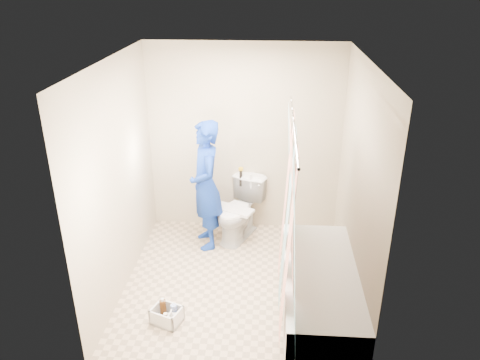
# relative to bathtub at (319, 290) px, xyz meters

# --- Properties ---
(floor) EXTENTS (2.60, 2.60, 0.00)m
(floor) POSITION_rel_bathtub_xyz_m (-0.85, 0.43, -0.27)
(floor) COLOR tan
(floor) RESTS_ON ground
(ceiling) EXTENTS (2.40, 2.60, 0.02)m
(ceiling) POSITION_rel_bathtub_xyz_m (-0.85, 0.43, 2.13)
(ceiling) COLOR silver
(ceiling) RESTS_ON wall_back
(wall_back) EXTENTS (2.40, 0.02, 2.40)m
(wall_back) POSITION_rel_bathtub_xyz_m (-0.85, 1.73, 0.93)
(wall_back) COLOR tan
(wall_back) RESTS_ON ground
(wall_front) EXTENTS (2.40, 0.02, 2.40)m
(wall_front) POSITION_rel_bathtub_xyz_m (-0.85, -0.88, 0.93)
(wall_front) COLOR tan
(wall_front) RESTS_ON ground
(wall_left) EXTENTS (0.02, 2.60, 2.40)m
(wall_left) POSITION_rel_bathtub_xyz_m (-2.05, 0.43, 0.93)
(wall_left) COLOR tan
(wall_left) RESTS_ON ground
(wall_right) EXTENTS (0.02, 2.60, 2.40)m
(wall_right) POSITION_rel_bathtub_xyz_m (0.35, 0.43, 0.93)
(wall_right) COLOR tan
(wall_right) RESTS_ON ground
(bathtub) EXTENTS (0.70, 1.75, 0.50)m
(bathtub) POSITION_rel_bathtub_xyz_m (0.00, 0.00, 0.00)
(bathtub) COLOR silver
(bathtub) RESTS_ON ground
(curtain_rod) EXTENTS (0.02, 1.90, 0.02)m
(curtain_rod) POSITION_rel_bathtub_xyz_m (-0.33, 0.00, 1.68)
(curtain_rod) COLOR silver
(curtain_rod) RESTS_ON wall_back
(shower_curtain) EXTENTS (0.06, 1.75, 1.80)m
(shower_curtain) POSITION_rel_bathtub_xyz_m (-0.33, 0.00, 0.75)
(shower_curtain) COLOR silver
(shower_curtain) RESTS_ON curtain_rod
(toilet) EXTENTS (0.69, 0.86, 0.76)m
(toilet) POSITION_rel_bathtub_xyz_m (-0.90, 1.39, 0.11)
(toilet) COLOR white
(toilet) RESTS_ON ground
(tank_lid) EXTENTS (0.51, 0.38, 0.04)m
(tank_lid) POSITION_rel_bathtub_xyz_m (-0.94, 1.28, 0.18)
(tank_lid) COLOR silver
(tank_lid) RESTS_ON toilet
(tank_internals) EXTENTS (0.18, 0.10, 0.25)m
(tank_internals) POSITION_rel_bathtub_xyz_m (-0.85, 1.60, 0.49)
(tank_internals) COLOR black
(tank_internals) RESTS_ON toilet
(plumber) EXTENTS (0.55, 0.67, 1.59)m
(plumber) POSITION_rel_bathtub_xyz_m (-1.28, 1.21, 0.53)
(plumber) COLOR navy
(plumber) RESTS_ON ground
(cleaning_caddy) EXTENTS (0.33, 0.30, 0.21)m
(cleaning_caddy) POSITION_rel_bathtub_xyz_m (-1.47, -0.25, -0.19)
(cleaning_caddy) COLOR silver
(cleaning_caddy) RESTS_ON ground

